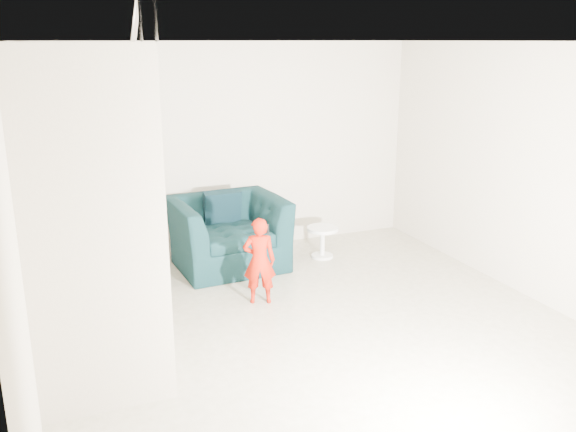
# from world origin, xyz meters

# --- Properties ---
(floor) EXTENTS (5.50, 5.50, 0.00)m
(floor) POSITION_xyz_m (0.00, 0.00, 0.00)
(floor) COLOR gray
(floor) RESTS_ON ground
(ceiling) EXTENTS (5.50, 5.50, 0.00)m
(ceiling) POSITION_xyz_m (0.00, 0.00, 2.70)
(ceiling) COLOR silver
(ceiling) RESTS_ON back_wall
(back_wall) EXTENTS (5.00, 0.00, 5.00)m
(back_wall) POSITION_xyz_m (0.00, 2.75, 1.35)
(back_wall) COLOR #B9AB97
(back_wall) RESTS_ON floor
(front_wall) EXTENTS (5.00, 0.00, 5.00)m
(front_wall) POSITION_xyz_m (0.00, -2.75, 1.35)
(front_wall) COLOR #B9AB97
(front_wall) RESTS_ON floor
(left_wall) EXTENTS (0.00, 5.50, 5.50)m
(left_wall) POSITION_xyz_m (-2.50, 0.00, 1.35)
(left_wall) COLOR #B9AB97
(left_wall) RESTS_ON floor
(right_wall) EXTENTS (0.00, 5.50, 5.50)m
(right_wall) POSITION_xyz_m (2.50, 0.00, 1.35)
(right_wall) COLOR #B9AB97
(right_wall) RESTS_ON floor
(armchair) EXTENTS (1.37, 1.22, 0.86)m
(armchair) POSITION_xyz_m (-0.26, 2.14, 0.43)
(armchair) COLOR black
(armchair) RESTS_ON floor
(toddler) EXTENTS (0.40, 0.32, 0.94)m
(toddler) POSITION_xyz_m (-0.28, 0.96, 0.47)
(toddler) COLOR #991A04
(toddler) RESTS_ON floor
(side_table) EXTENTS (0.40, 0.40, 0.40)m
(side_table) POSITION_xyz_m (0.95, 1.97, 0.27)
(side_table) COLOR white
(side_table) RESTS_ON floor
(staircase) EXTENTS (1.02, 3.03, 3.62)m
(staircase) POSITION_xyz_m (-2.00, 0.55, 0.95)
(staircase) COLOR #ADA089
(staircase) RESTS_ON floor
(cushion) EXTENTS (0.47, 0.23, 0.47)m
(cushion) POSITION_xyz_m (-0.24, 2.43, 0.67)
(cushion) COLOR black
(cushion) RESTS_ON armchair
(throw) EXTENTS (0.05, 0.46, 0.51)m
(throw) POSITION_xyz_m (-0.81, 2.20, 0.54)
(throw) COLOR black
(throw) RESTS_ON armchair
(phone) EXTENTS (0.03, 0.05, 0.10)m
(phone) POSITION_xyz_m (-0.19, 0.92, 0.82)
(phone) COLOR black
(phone) RESTS_ON toddler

